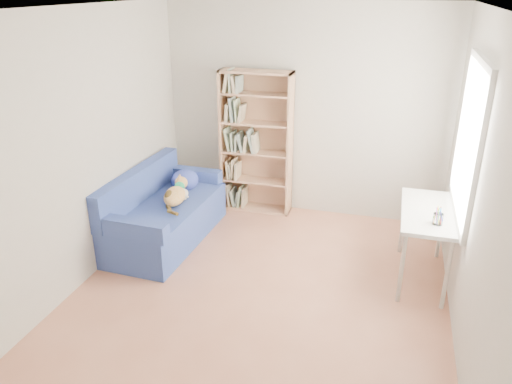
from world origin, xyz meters
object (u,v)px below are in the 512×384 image
at_px(bookshelf, 256,148).
at_px(pen_cup, 438,218).
at_px(sofa, 164,213).
at_px(desk, 427,219).

bearing_deg(bookshelf, pen_cup, -34.24).
xyz_separation_m(sofa, bookshelf, (0.79, 1.10, 0.51)).
distance_m(bookshelf, desk, 2.37).
distance_m(sofa, pen_cup, 2.98).
relative_size(bookshelf, pen_cup, 10.38).
relative_size(sofa, bookshelf, 0.95).
bearing_deg(sofa, desk, 1.20).
bearing_deg(sofa, pen_cup, -4.30).
relative_size(sofa, desk, 1.61).
relative_size(sofa, pen_cup, 9.91).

